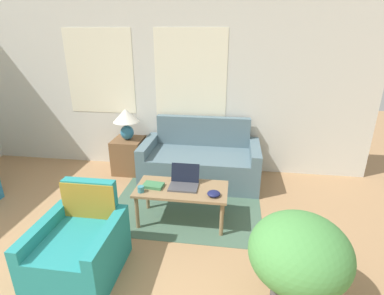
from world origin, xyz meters
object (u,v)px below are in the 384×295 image
at_px(armchair, 81,248).
at_px(laptop, 184,182).
at_px(coffee_table, 182,192).
at_px(snack_bowl, 214,194).
at_px(potted_plant, 299,256).
at_px(book_red, 153,185).
at_px(table_lamp, 126,119).
at_px(couch, 201,162).
at_px(cup_navy, 141,189).

height_order(armchair, laptop, armchair).
relative_size(armchair, coffee_table, 0.76).
distance_m(coffee_table, snack_bowl, 0.41).
height_order(laptop, potted_plant, potted_plant).
distance_m(book_red, potted_plant, 1.78).
bearing_deg(laptop, potted_plant, -45.03).
height_order(table_lamp, potted_plant, table_lamp).
xyz_separation_m(armchair, table_lamp, (-0.29, 2.17, 0.62)).
height_order(couch, book_red, couch).
height_order(laptop, snack_bowl, laptop).
bearing_deg(armchair, table_lamp, 97.66).
bearing_deg(laptop, couch, 86.24).
bearing_deg(couch, table_lamp, 174.65).
relative_size(coffee_table, book_red, 4.32).
relative_size(cup_navy, book_red, 0.29).
height_order(coffee_table, snack_bowl, snack_bowl).
relative_size(couch, snack_bowl, 11.98).
bearing_deg(couch, laptop, -93.76).
bearing_deg(cup_navy, potted_plant, -29.61).
relative_size(armchair, laptop, 2.44).
height_order(couch, snack_bowl, couch).
bearing_deg(potted_plant, laptop, 134.97).
distance_m(table_lamp, laptop, 1.66).
bearing_deg(cup_navy, snack_bowl, 2.33).
xyz_separation_m(table_lamp, book_red, (0.75, -1.26, -0.42)).
distance_m(snack_bowl, potted_plant, 1.18).
relative_size(laptop, book_red, 1.35).
bearing_deg(potted_plant, couch, 115.33).
xyz_separation_m(armchair, laptop, (0.81, 0.99, 0.24)).
height_order(cup_navy, book_red, cup_navy).
bearing_deg(coffee_table, table_lamp, 131.17).
height_order(armchair, snack_bowl, armchair).
relative_size(table_lamp, laptop, 1.47).
bearing_deg(table_lamp, snack_bowl, -42.89).
distance_m(armchair, laptop, 1.30).
bearing_deg(couch, coffee_table, -94.61).
relative_size(table_lamp, snack_bowl, 3.39).
distance_m(armchair, table_lamp, 2.27).
relative_size(armchair, potted_plant, 0.98).
bearing_deg(snack_bowl, book_red, 171.52).
distance_m(couch, potted_plant, 2.41).
xyz_separation_m(laptop, book_red, (-0.35, -0.07, -0.04)).
bearing_deg(book_red, cup_navy, -126.98).
xyz_separation_m(armchair, coffee_table, (0.79, 0.93, 0.14)).
xyz_separation_m(coffee_table, snack_bowl, (0.38, -0.12, 0.08)).
relative_size(snack_bowl, potted_plant, 0.17).
bearing_deg(couch, snack_bowl, -76.89).
distance_m(armchair, snack_bowl, 1.44).
height_order(table_lamp, coffee_table, table_lamp).
xyz_separation_m(couch, armchair, (-0.88, -2.06, -0.03)).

